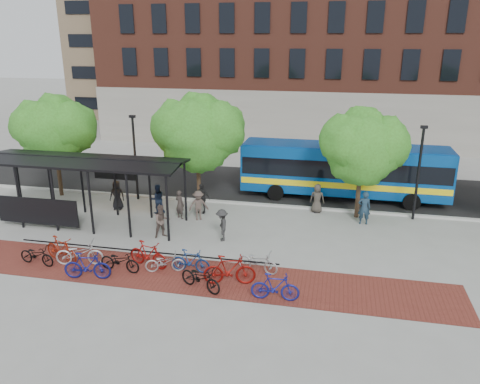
% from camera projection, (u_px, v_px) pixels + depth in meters
% --- Properties ---
extents(ground, '(160.00, 160.00, 0.00)m').
position_uv_depth(ground, '(237.00, 231.00, 23.88)').
color(ground, '#9E9E99').
rests_on(ground, ground).
extents(asphalt_street, '(160.00, 8.00, 0.01)m').
position_uv_depth(asphalt_street, '(263.00, 185.00, 31.30)').
color(asphalt_street, black).
rests_on(asphalt_street, ground).
extents(curb, '(160.00, 0.25, 0.12)m').
position_uv_depth(curb, '(252.00, 204.00, 27.57)').
color(curb, '#B7B7B2').
rests_on(curb, ground).
extents(brick_strip, '(24.00, 3.00, 0.01)m').
position_uv_depth(brick_strip, '(165.00, 273.00, 19.63)').
color(brick_strip, maroon).
rests_on(brick_strip, ground).
extents(bike_rack_rail, '(12.00, 0.05, 0.95)m').
position_uv_depth(bike_rack_rail, '(145.00, 261.00, 20.73)').
color(bike_rack_rail, black).
rests_on(bike_rack_rail, ground).
extents(building_brick, '(55.00, 14.00, 20.00)m').
position_uv_depth(building_brick, '(404.00, 30.00, 42.88)').
color(building_brick, brown).
rests_on(building_brick, ground).
extents(bus_shelter, '(10.60, 3.07, 3.60)m').
position_uv_depth(bus_shelter, '(81.00, 168.00, 24.09)').
color(bus_shelter, black).
rests_on(bus_shelter, ground).
extents(tree_a, '(4.90, 4.00, 6.18)m').
position_uv_depth(tree_a, '(55.00, 128.00, 28.00)').
color(tree_a, '#382619').
rests_on(tree_a, ground).
extents(tree_b, '(5.15, 4.20, 6.47)m').
position_uv_depth(tree_b, '(199.00, 130.00, 26.15)').
color(tree_b, '#382619').
rests_on(tree_b, ground).
extents(tree_c, '(4.66, 3.80, 5.92)m').
position_uv_depth(tree_c, '(364.00, 145.00, 24.51)').
color(tree_c, '#382619').
rests_on(tree_c, ground).
extents(lamp_post_left, '(0.35, 0.20, 5.12)m').
position_uv_depth(lamp_post_left, '(135.00, 155.00, 27.73)').
color(lamp_post_left, black).
rests_on(lamp_post_left, ground).
extents(lamp_post_right, '(0.35, 0.20, 5.12)m').
position_uv_depth(lamp_post_right, '(419.00, 170.00, 24.58)').
color(lamp_post_right, black).
rests_on(lamp_post_right, ground).
extents(bus, '(12.24, 3.01, 3.30)m').
position_uv_depth(bus, '(344.00, 168.00, 28.22)').
color(bus, '#084495').
rests_on(bus, ground).
extents(bike_0, '(1.82, 0.86, 0.92)m').
position_uv_depth(bike_0, '(37.00, 255.00, 20.23)').
color(bike_0, black).
rests_on(bike_0, ground).
extents(bike_1, '(1.98, 1.15, 1.15)m').
position_uv_depth(bike_1, '(61.00, 249.00, 20.51)').
color(bike_1, maroon).
rests_on(bike_1, ground).
extents(bike_2, '(2.17, 1.16, 1.08)m').
position_uv_depth(bike_2, '(79.00, 253.00, 20.21)').
color(bike_2, '#B5B5B8').
rests_on(bike_2, ground).
extents(bike_3, '(2.01, 0.85, 1.17)m').
position_uv_depth(bike_3, '(87.00, 266.00, 18.99)').
color(bike_3, navy).
rests_on(bike_3, ground).
extents(bike_4, '(1.89, 0.83, 0.96)m').
position_uv_depth(bike_4, '(120.00, 261.00, 19.66)').
color(bike_4, black).
rests_on(bike_4, ground).
extents(bike_5, '(2.00, 1.04, 1.16)m').
position_uv_depth(bike_5, '(148.00, 254.00, 20.02)').
color(bike_5, maroon).
rests_on(bike_5, ground).
extents(bike_6, '(1.77, 1.05, 0.88)m').
position_uv_depth(bike_6, '(165.00, 262.00, 19.64)').
color(bike_6, '#A2A3A5').
rests_on(bike_6, ground).
extents(bike_7, '(1.70, 0.54, 1.01)m').
position_uv_depth(bike_7, '(191.00, 261.00, 19.58)').
color(bike_7, navy).
rests_on(bike_7, ground).
extents(bike_8, '(2.04, 1.39, 1.01)m').
position_uv_depth(bike_8, '(201.00, 278.00, 18.21)').
color(bike_8, black).
rests_on(bike_8, ground).
extents(bike_9, '(2.18, 1.01, 1.26)m').
position_uv_depth(bike_9, '(229.00, 270.00, 18.57)').
color(bike_9, maroon).
rests_on(bike_9, ground).
extents(bike_10, '(1.94, 1.11, 0.96)m').
position_uv_depth(bike_10, '(258.00, 261.00, 19.62)').
color(bike_10, '#A4A4A6').
rests_on(bike_10, ground).
extents(bike_11, '(1.86, 0.62, 1.11)m').
position_uv_depth(bike_11, '(275.00, 287.00, 17.46)').
color(bike_11, navy).
rests_on(bike_11, ground).
extents(pedestrian_0, '(0.91, 0.67, 1.70)m').
position_uv_depth(pedestrian_0, '(117.00, 195.00, 26.65)').
color(pedestrian_0, black).
rests_on(pedestrian_0, ground).
extents(pedestrian_1, '(0.70, 0.60, 1.61)m').
position_uv_depth(pedestrian_1, '(180.00, 204.00, 25.33)').
color(pedestrian_1, '#3A322E').
rests_on(pedestrian_1, ground).
extents(pedestrian_2, '(1.03, 0.99, 1.68)m').
position_uv_depth(pedestrian_2, '(157.00, 199.00, 26.06)').
color(pedestrian_2, '#1D2844').
rests_on(pedestrian_2, ground).
extents(pedestrian_3, '(1.22, 0.98, 1.65)m').
position_uv_depth(pedestrian_3, '(198.00, 205.00, 25.10)').
color(pedestrian_3, '#51423C').
rests_on(pedestrian_3, ground).
extents(pedestrian_4, '(1.04, 0.51, 1.71)m').
position_uv_depth(pedestrian_4, '(202.00, 198.00, 26.12)').
color(pedestrian_4, black).
rests_on(pedestrian_4, ground).
extents(pedestrian_6, '(0.83, 0.56, 1.65)m').
position_uv_depth(pedestrian_6, '(317.00, 198.00, 26.18)').
color(pedestrian_6, '#3E3832').
rests_on(pedestrian_6, ground).
extents(pedestrian_7, '(0.68, 0.47, 1.80)m').
position_uv_depth(pedestrian_7, '(364.00, 208.00, 24.52)').
color(pedestrian_7, '#1E3446').
rests_on(pedestrian_7, ground).
extents(pedestrian_8, '(1.03, 0.99, 1.67)m').
position_uv_depth(pedestrian_8, '(162.00, 221.00, 22.91)').
color(pedestrian_8, brown).
rests_on(pedestrian_8, ground).
extents(pedestrian_9, '(0.88, 1.16, 1.59)m').
position_uv_depth(pedestrian_9, '(222.00, 225.00, 22.55)').
color(pedestrian_9, '#2B2B2B').
rests_on(pedestrian_9, ground).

